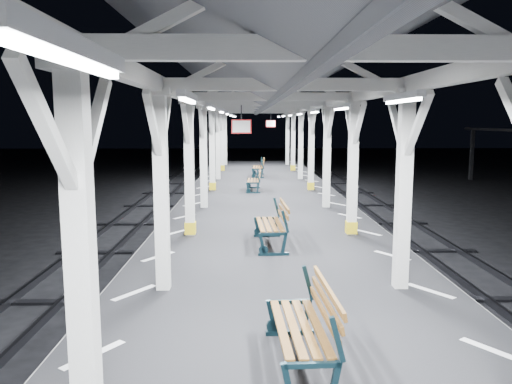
{
  "coord_description": "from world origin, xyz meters",
  "views": [
    {
      "loc": [
        -0.59,
        -10.12,
        3.8
      ],
      "look_at": [
        -0.39,
        1.12,
        2.2
      ],
      "focal_mm": 35.0,
      "sensor_mm": 36.0,
      "label": 1
    }
  ],
  "objects_px": {
    "bench_far": "(255,180)",
    "bench_extra": "(260,167)",
    "bench_mid": "(275,223)",
    "bench_near": "(309,324)"
  },
  "relations": [
    {
      "from": "bench_mid",
      "to": "bench_far",
      "type": "bearing_deg",
      "value": 89.34
    },
    {
      "from": "bench_extra",
      "to": "bench_mid",
      "type": "bearing_deg",
      "value": -88.16
    },
    {
      "from": "bench_far",
      "to": "bench_extra",
      "type": "relative_size",
      "value": 0.91
    },
    {
      "from": "bench_near",
      "to": "bench_mid",
      "type": "xyz_separation_m",
      "value": [
        -0.08,
        5.64,
        0.01
      ]
    },
    {
      "from": "bench_extra",
      "to": "bench_near",
      "type": "bearing_deg",
      "value": -87.89
    },
    {
      "from": "bench_mid",
      "to": "bench_extra",
      "type": "height_order",
      "value": "bench_mid"
    },
    {
      "from": "bench_far",
      "to": "bench_near",
      "type": "bearing_deg",
      "value": -87.47
    },
    {
      "from": "bench_far",
      "to": "bench_extra",
      "type": "bearing_deg",
      "value": 87.71
    },
    {
      "from": "bench_extra",
      "to": "bench_far",
      "type": "bearing_deg",
      "value": -91.43
    },
    {
      "from": "bench_mid",
      "to": "bench_extra",
      "type": "relative_size",
      "value": 1.05
    }
  ]
}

